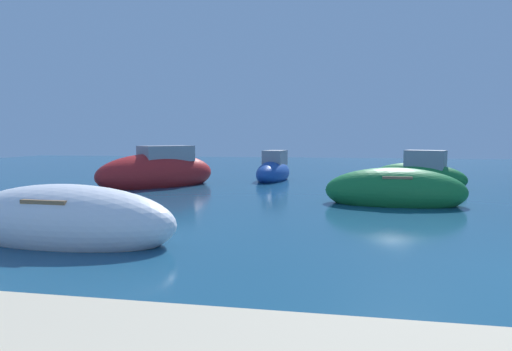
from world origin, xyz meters
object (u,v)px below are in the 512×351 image
object	(u,v)px
moored_boat_2	(418,176)
moored_boat_3	(394,191)
moored_boat_0	(66,221)
moored_boat_6	(158,172)
moored_boat_1	(274,171)

from	to	relation	value
moored_boat_2	moored_boat_3	world-z (taller)	moored_boat_2
moored_boat_0	moored_boat_6	world-z (taller)	moored_boat_6
moored_boat_1	moored_boat_3	bearing A→B (deg)	44.00
moored_boat_2	moored_boat_6	xyz separation A→B (m)	(-11.70, -1.70, 0.13)
moored_boat_3	moored_boat_6	size ratio (longest dim) A/B	0.83
moored_boat_1	moored_boat_3	xyz separation A→B (m)	(4.96, -7.11, -0.03)
moored_boat_0	moored_boat_2	xyz separation A→B (m)	(9.54, 11.63, 0.05)
moored_boat_1	moored_boat_2	size ratio (longest dim) A/B	0.88
moored_boat_0	moored_boat_6	xyz separation A→B (m)	(-2.16, 9.93, 0.18)
moored_boat_3	moored_boat_1	bearing A→B (deg)	127.51
moored_boat_6	moored_boat_0	bearing A→B (deg)	54.91
moored_boat_2	moored_boat_0	bearing A→B (deg)	76.02
moored_boat_0	moored_boat_6	distance (m)	10.16
moored_boat_2	moored_boat_3	size ratio (longest dim) A/B	0.96
moored_boat_1	moored_boat_6	distance (m)	6.03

